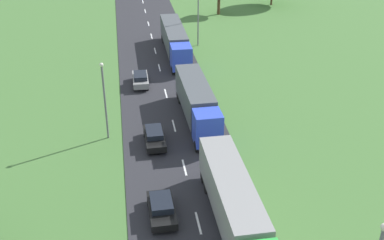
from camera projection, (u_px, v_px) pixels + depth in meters
The scene contains 10 objects.
road at pixel (184, 168), 40.29m from camera, with size 10.00×140.00×0.06m, color #2B2B30.
lane_marking_centre at pixel (191, 193), 37.15m from camera, with size 0.16×120.56×0.01m.
truck_lead at pixel (236, 208), 32.26m from camera, with size 2.63×14.39×3.63m.
truck_second at pixel (197, 101), 46.65m from camera, with size 2.73×12.29×3.65m.
truck_third at pixel (175, 40), 63.06m from camera, with size 2.52×14.62×3.49m.
car_second at pixel (162, 208), 34.40m from camera, with size 1.92×4.14×1.37m.
car_third at pixel (154, 137), 43.31m from camera, with size 1.81×4.30×1.40m.
car_fourth at pixel (140, 79), 54.81m from camera, with size 1.79×4.20×1.47m.
lamppost_second at pixel (104, 97), 42.77m from camera, with size 0.36×0.36×7.47m.
lamppost_third at pixel (198, 15), 65.32m from camera, with size 0.36×0.36×7.75m.
Camera 1 is at (-4.50, -8.77, 22.68)m, focal length 44.83 mm.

